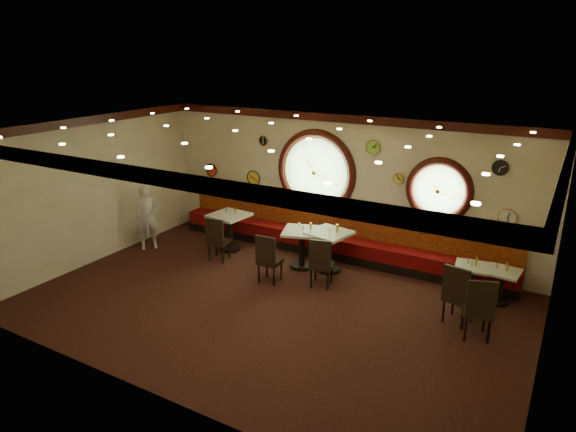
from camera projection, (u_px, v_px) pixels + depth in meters
The scene contains 54 objects.
floor at pixel (270, 305), 9.55m from camera, with size 9.00×6.00×0.00m, color black.
ceiling at pixel (268, 133), 8.55m from camera, with size 9.00×6.00×0.02m, color gold.
wall_back at pixel (340, 186), 11.52m from camera, with size 9.00×0.02×3.20m, color beige.
wall_front at pixel (146, 290), 6.58m from camera, with size 9.00×0.02×3.20m, color beige.
wall_left at pixel (94, 190), 11.18m from camera, with size 0.02×6.00×3.20m, color beige.
wall_right at pixel (552, 278), 6.92m from camera, with size 0.02×6.00×3.20m, color beige.
molding_back at pixel (341, 118), 11.01m from camera, with size 9.00×0.10×0.18m, color black.
molding_front at pixel (138, 175), 6.15m from camera, with size 9.00×0.10×0.18m, color black.
molding_left at pixel (88, 120), 10.69m from camera, with size 0.10×6.00×0.18m, color black.
molding_right at pixel (567, 168), 6.47m from camera, with size 0.10×6.00×0.18m, color black.
banquette_base at pixel (333, 252), 11.76m from camera, with size 8.00×0.55×0.20m, color black.
banquette_seat at pixel (333, 242), 11.68m from camera, with size 8.00×0.55×0.30m, color #5C070A.
banquette_back at pixel (338, 222), 11.74m from camera, with size 8.00×0.10×0.55m, color #660808.
porthole_left_glass at pixel (316, 172), 11.72m from camera, with size 1.66×1.66×0.02m, color #8AC677.
porthole_left_frame at pixel (316, 172), 11.71m from camera, with size 1.98×1.98×0.18m, color black.
porthole_left_ring at pixel (315, 172), 11.68m from camera, with size 1.61×1.61×0.03m, color gold.
porthole_right_glass at pixel (439, 190), 10.41m from camera, with size 1.10×1.10×0.02m, color #8AC677.
porthole_right_frame at pixel (439, 190), 10.40m from camera, with size 1.38×1.38×0.18m, color black.
porthole_right_ring at pixel (439, 191), 10.37m from camera, with size 1.09×1.09×0.03m, color gold.
wall_clock_0 at pixel (508, 217), 9.85m from camera, with size 0.34×0.34×0.03m, color white.
wall_clock_1 at pixel (254, 178), 12.61m from camera, with size 0.36×0.36×0.03m, color gold.
wall_clock_2 at pixel (373, 147), 10.83m from camera, with size 0.30×0.30×0.03m, color #94DB44.
wall_clock_3 at pixel (374, 209), 11.21m from camera, with size 0.24×0.24×0.03m, color red.
wall_clock_4 at pixel (268, 192), 12.51m from camera, with size 0.20×0.20×0.03m, color white.
wall_clock_5 at pixel (399, 178), 10.74m from camera, with size 0.22×0.22×0.03m, color #E0DC4A.
wall_clock_6 at pixel (263, 141), 12.17m from camera, with size 0.24×0.24×0.03m, color black.
wall_clock_7 at pixel (212, 170), 13.21m from camera, with size 0.32×0.32×0.03m, color red.
wall_clock_8 at pixel (500, 168), 9.67m from camera, with size 0.28×0.28×0.03m, color black.
table_a at pixel (229, 227), 11.97m from camera, with size 0.89×0.89×0.88m.
table_b at pixel (302, 244), 11.02m from camera, with size 0.98×0.98×0.86m.
table_c at pixel (329, 246), 10.84m from camera, with size 0.95×0.95×0.88m.
table_d at pixel (471, 278), 9.68m from camera, with size 0.68×0.68×0.67m.
table_e at pixel (501, 283), 9.49m from camera, with size 0.65×0.65×0.66m.
chair_a at pixel (217, 237), 11.33m from camera, with size 0.49×0.49×0.63m.
chair_b at pixel (268, 256), 10.26m from camera, with size 0.47×0.47×0.64m.
chair_c at pixel (321, 260), 10.08m from camera, with size 0.52×0.52×0.64m.
chair_d at pixel (458, 291), 8.71m from camera, with size 0.55×0.55×0.67m.
chair_e at pixel (479, 305), 8.23m from camera, with size 0.59×0.59×0.68m.
condiment_a_salt at pixel (226, 210), 12.01m from camera, with size 0.04×0.04×0.10m, color #B8B7BC.
condiment_b_salt at pixel (299, 226), 11.03m from camera, with size 0.04×0.04×0.11m, color silver.
condiment_c_salt at pixel (329, 228), 10.85m from camera, with size 0.03×0.03×0.10m, color silver.
condiment_d_salt at pixel (468, 261), 9.69m from camera, with size 0.04×0.04×0.11m, color #BCBBC0.
condiment_a_pepper at pixel (230, 213), 11.84m from camera, with size 0.03×0.03×0.09m, color silver.
condiment_b_pepper at pixel (303, 228), 10.91m from camera, with size 0.04×0.04×0.11m, color #B8B7BC.
condiment_c_pepper at pixel (329, 230), 10.67m from camera, with size 0.04×0.04×0.11m, color silver.
condiment_d_pepper at pixel (472, 264), 9.55m from camera, with size 0.04×0.04×0.11m, color silver.
condiment_a_bottle at pixel (235, 210), 11.93m from camera, with size 0.04×0.04×0.14m, color gold.
condiment_b_bottle at pixel (311, 226), 10.93m from camera, with size 0.05×0.05×0.15m, color gold.
condiment_c_bottle at pixel (337, 228), 10.68m from camera, with size 0.05×0.05×0.18m, color gold.
condiment_d_bottle at pixel (476, 261), 9.58m from camera, with size 0.05×0.05×0.17m, color gold.
condiment_e_salt at pixel (497, 265), 9.51m from camera, with size 0.04×0.04×0.10m, color silver.
condiment_e_pepper at pixel (506, 269), 9.38m from camera, with size 0.04×0.04×0.10m, color #BCBDC1.
condiment_e_bottle at pixel (507, 266), 9.38m from camera, with size 0.05×0.05×0.17m, color #C3852E.
waiter at pixel (147, 217), 12.02m from camera, with size 0.56×0.37×1.54m, color white.
Camera 1 is at (4.55, -7.25, 4.57)m, focal length 32.00 mm.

